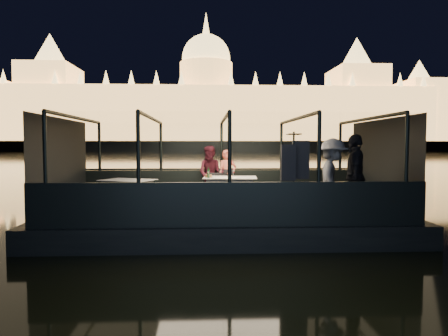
{
  "coord_description": "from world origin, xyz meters",
  "views": [
    {
      "loc": [
        -0.48,
        -9.91,
        2.12
      ],
      "look_at": [
        0.0,
        0.4,
        1.55
      ],
      "focal_mm": 32.0,
      "sensor_mm": 36.0,
      "label": 1
    }
  ],
  "objects_px": {
    "dining_table_aft": "(128,191)",
    "chair_port_right": "(226,187)",
    "passenger_stripe": "(333,181)",
    "coat_stand": "(293,181)",
    "wine_bottle": "(208,172)",
    "chair_port_left": "(216,187)",
    "dining_table_central": "(230,191)",
    "person_woman_coral": "(227,176)",
    "person_man_maroon": "(211,176)",
    "passenger_dark": "(355,180)"
  },
  "relations": [
    {
      "from": "person_woman_coral",
      "to": "person_man_maroon",
      "type": "relative_size",
      "value": 0.93
    },
    {
      "from": "chair_port_right",
      "to": "person_woman_coral",
      "type": "height_order",
      "value": "person_woman_coral"
    },
    {
      "from": "chair_port_right",
      "to": "person_man_maroon",
      "type": "relative_size",
      "value": 0.57
    },
    {
      "from": "coat_stand",
      "to": "person_man_maroon",
      "type": "xyz_separation_m",
      "value": [
        -1.66,
        3.48,
        -0.15
      ]
    },
    {
      "from": "dining_table_aft",
      "to": "passenger_dark",
      "type": "xyz_separation_m",
      "value": [
        5.47,
        -2.16,
        0.47
      ]
    },
    {
      "from": "dining_table_central",
      "to": "passenger_stripe",
      "type": "bearing_deg",
      "value": -47.55
    },
    {
      "from": "chair_port_left",
      "to": "person_woman_coral",
      "type": "bearing_deg",
      "value": 35.31
    },
    {
      "from": "chair_port_left",
      "to": "person_man_maroon",
      "type": "bearing_deg",
      "value": 114.84
    },
    {
      "from": "coat_stand",
      "to": "passenger_stripe",
      "type": "bearing_deg",
      "value": 24.42
    },
    {
      "from": "dining_table_aft",
      "to": "coat_stand",
      "type": "bearing_deg",
      "value": -34.93
    },
    {
      "from": "dining_table_aft",
      "to": "coat_stand",
      "type": "distance_m",
      "value": 4.84
    },
    {
      "from": "passenger_stripe",
      "to": "passenger_dark",
      "type": "height_order",
      "value": "passenger_dark"
    },
    {
      "from": "dining_table_central",
      "to": "passenger_stripe",
      "type": "relative_size",
      "value": 0.81
    },
    {
      "from": "dining_table_central",
      "to": "chair_port_left",
      "type": "distance_m",
      "value": 0.59
    },
    {
      "from": "dining_table_central",
      "to": "coat_stand",
      "type": "distance_m",
      "value": 3.03
    },
    {
      "from": "passenger_dark",
      "to": "wine_bottle",
      "type": "distance_m",
      "value": 3.76
    },
    {
      "from": "dining_table_central",
      "to": "coat_stand",
      "type": "bearing_deg",
      "value": -67.38
    },
    {
      "from": "person_woman_coral",
      "to": "person_man_maroon",
      "type": "xyz_separation_m",
      "value": [
        -0.48,
        0.0,
        0.0
      ]
    },
    {
      "from": "dining_table_central",
      "to": "chair_port_left",
      "type": "bearing_deg",
      "value": 129.47
    },
    {
      "from": "chair_port_left",
      "to": "passenger_stripe",
      "type": "relative_size",
      "value": 0.46
    },
    {
      "from": "passenger_dark",
      "to": "wine_bottle",
      "type": "relative_size",
      "value": 6.53
    },
    {
      "from": "dining_table_aft",
      "to": "passenger_dark",
      "type": "relative_size",
      "value": 0.7
    },
    {
      "from": "coat_stand",
      "to": "person_man_maroon",
      "type": "height_order",
      "value": "coat_stand"
    },
    {
      "from": "dining_table_central",
      "to": "chair_port_right",
      "type": "distance_m",
      "value": 0.46
    },
    {
      "from": "chair_port_right",
      "to": "dining_table_aft",
      "type": "bearing_deg",
      "value": -155.14
    },
    {
      "from": "chair_port_left",
      "to": "wine_bottle",
      "type": "distance_m",
      "value": 0.93
    },
    {
      "from": "dining_table_aft",
      "to": "chair_port_right",
      "type": "distance_m",
      "value": 2.75
    },
    {
      "from": "chair_port_right",
      "to": "chair_port_left",
      "type": "bearing_deg",
      "value": -164.59
    },
    {
      "from": "chair_port_left",
      "to": "chair_port_right",
      "type": "distance_m",
      "value": 0.29
    },
    {
      "from": "chair_port_right",
      "to": "passenger_dark",
      "type": "distance_m",
      "value": 3.82
    },
    {
      "from": "chair_port_left",
      "to": "wine_bottle",
      "type": "bearing_deg",
      "value": -109.89
    },
    {
      "from": "coat_stand",
      "to": "person_woman_coral",
      "type": "height_order",
      "value": "coat_stand"
    },
    {
      "from": "chair_port_right",
      "to": "passenger_stripe",
      "type": "distance_m",
      "value": 3.56
    },
    {
      "from": "person_man_maroon",
      "to": "passenger_dark",
      "type": "distance_m",
      "value": 4.3
    },
    {
      "from": "chair_port_right",
      "to": "passenger_stripe",
      "type": "bearing_deg",
      "value": -36.13
    },
    {
      "from": "dining_table_aft",
      "to": "person_man_maroon",
      "type": "xyz_separation_m",
      "value": [
        2.28,
        0.72,
        0.36
      ]
    },
    {
      "from": "dining_table_central",
      "to": "passenger_dark",
      "type": "bearing_deg",
      "value": -38.91
    },
    {
      "from": "dining_table_aft",
      "to": "chair_port_left",
      "type": "distance_m",
      "value": 2.47
    },
    {
      "from": "person_woman_coral",
      "to": "passenger_stripe",
      "type": "relative_size",
      "value": 0.84
    },
    {
      "from": "chair_port_right",
      "to": "dining_table_central",
      "type": "bearing_deg",
      "value": -64.67
    },
    {
      "from": "chair_port_right",
      "to": "wine_bottle",
      "type": "height_order",
      "value": "wine_bottle"
    },
    {
      "from": "person_man_maroon",
      "to": "dining_table_central",
      "type": "bearing_deg",
      "value": -39.24
    },
    {
      "from": "dining_table_aft",
      "to": "coat_stand",
      "type": "xyz_separation_m",
      "value": [
        3.94,
        -2.75,
        0.51
      ]
    },
    {
      "from": "dining_table_central",
      "to": "person_man_maroon",
      "type": "height_order",
      "value": "person_man_maroon"
    },
    {
      "from": "dining_table_aft",
      "to": "passenger_stripe",
      "type": "distance_m",
      "value": 5.45
    },
    {
      "from": "person_man_maroon",
      "to": "wine_bottle",
      "type": "bearing_deg",
      "value": -79.47
    },
    {
      "from": "person_woman_coral",
      "to": "wine_bottle",
      "type": "bearing_deg",
      "value": -127.21
    },
    {
      "from": "coat_stand",
      "to": "wine_bottle",
      "type": "bearing_deg",
      "value": 125.71
    },
    {
      "from": "dining_table_aft",
      "to": "chair_port_right",
      "type": "bearing_deg",
      "value": 9.45
    },
    {
      "from": "dining_table_central",
      "to": "chair_port_left",
      "type": "xyz_separation_m",
      "value": [
        -0.37,
        0.45,
        0.06
      ]
    }
  ]
}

